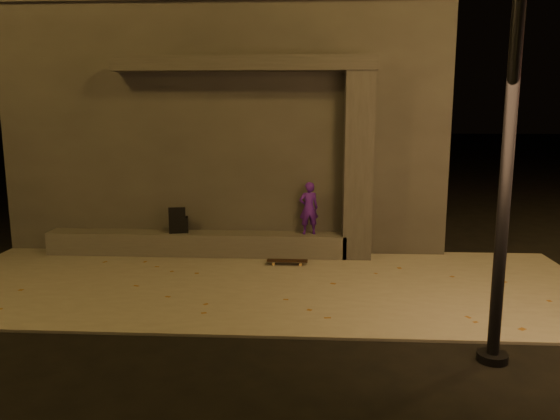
# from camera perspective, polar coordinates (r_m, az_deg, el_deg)

# --- Properties ---
(ground) EXTENTS (120.00, 120.00, 0.00)m
(ground) POSITION_cam_1_polar(r_m,az_deg,el_deg) (7.48, -3.20, -12.62)
(ground) COLOR black
(ground) RESTS_ON ground
(sidewalk) EXTENTS (11.00, 4.40, 0.04)m
(sidewalk) POSITION_cam_1_polar(r_m,az_deg,el_deg) (9.34, -1.80, -7.69)
(sidewalk) COLOR slate
(sidewalk) RESTS_ON ground
(building) EXTENTS (9.00, 5.10, 5.22)m
(building) POSITION_cam_1_polar(r_m,az_deg,el_deg) (13.45, -4.44, 9.09)
(building) COLOR #3B3936
(building) RESTS_ON ground
(ledge) EXTENTS (6.00, 0.55, 0.45)m
(ledge) POSITION_cam_1_polar(r_m,az_deg,el_deg) (11.16, -8.71, -3.46)
(ledge) COLOR #51504A
(ledge) RESTS_ON sidewalk
(column) EXTENTS (0.55, 0.55, 3.60)m
(column) POSITION_cam_1_polar(r_m,az_deg,el_deg) (10.68, 8.14, 4.52)
(column) COLOR #3B3936
(column) RESTS_ON sidewalk
(canopy) EXTENTS (5.00, 0.70, 0.28)m
(canopy) POSITION_cam_1_polar(r_m,az_deg,el_deg) (10.75, -3.79, 14.99)
(canopy) COLOR #3B3936
(canopy) RESTS_ON column
(skateboarder) EXTENTS (0.42, 0.32, 1.04)m
(skateboarder) POSITION_cam_1_polar(r_m,az_deg,el_deg) (10.76, 3.03, 0.19)
(skateboarder) COLOR #4B1797
(skateboarder) RESTS_ON ledge
(backpack) EXTENTS (0.42, 0.31, 0.53)m
(backpack) POSITION_cam_1_polar(r_m,az_deg,el_deg) (11.15, -10.54, -1.39)
(backpack) COLOR black
(backpack) RESTS_ON ledge
(skateboard) EXTENTS (0.77, 0.20, 0.08)m
(skateboard) POSITION_cam_1_polar(r_m,az_deg,el_deg) (10.34, 0.76, -5.36)
(skateboard) COLOR black
(skateboard) RESTS_ON sidewalk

